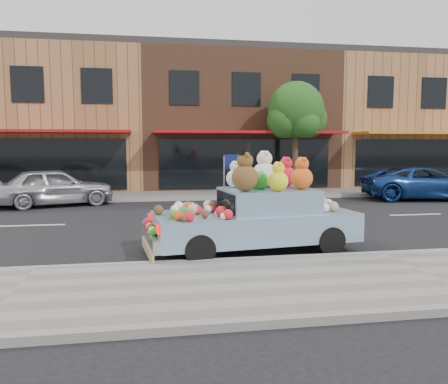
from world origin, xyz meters
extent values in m
plane|color=black|center=(0.00, 0.00, 0.00)|extent=(120.00, 120.00, 0.00)
cube|color=gray|center=(0.00, -6.50, 0.06)|extent=(60.00, 3.00, 0.12)
cube|color=gray|center=(0.00, 6.50, 0.06)|extent=(60.00, 3.00, 0.12)
cube|color=gray|center=(0.00, -5.00, 0.07)|extent=(60.00, 0.12, 0.13)
cube|color=gray|center=(0.00, 5.00, 0.07)|extent=(60.00, 0.12, 0.13)
cube|color=#A66F45|center=(-10.00, 12.00, 3.50)|extent=(10.00, 8.00, 7.00)
cube|color=#332D2B|center=(-10.00, 12.00, 7.15)|extent=(10.00, 8.00, 0.30)
cube|color=black|center=(-10.00, 7.98, 1.40)|extent=(8.50, 0.06, 2.40)
cube|color=#A50F11|center=(-10.00, 7.10, 2.90)|extent=(9.00, 1.80, 0.12)
cube|color=black|center=(-10.00, 7.98, 5.00)|extent=(1.40, 0.06, 1.60)
cube|color=black|center=(-7.00, 7.98, 5.00)|extent=(1.40, 0.06, 1.60)
cube|color=brown|center=(0.00, 12.00, 3.50)|extent=(10.00, 8.00, 7.00)
cube|color=#332D2B|center=(0.00, 12.00, 7.15)|extent=(10.00, 8.00, 0.30)
cube|color=black|center=(0.00, 7.98, 1.40)|extent=(8.50, 0.06, 2.40)
cube|color=#A50F11|center=(0.00, 7.10, 2.90)|extent=(9.00, 1.80, 0.12)
cube|color=black|center=(-3.00, 7.98, 5.00)|extent=(1.40, 0.06, 1.60)
cube|color=black|center=(0.00, 7.98, 5.00)|extent=(1.40, 0.06, 1.60)
cube|color=black|center=(3.00, 7.98, 5.00)|extent=(1.40, 0.06, 1.60)
cube|color=#A66F45|center=(10.00, 12.00, 3.50)|extent=(10.00, 8.00, 7.00)
cube|color=#332D2B|center=(10.00, 12.00, 7.15)|extent=(10.00, 8.00, 0.30)
cube|color=black|center=(10.00, 7.98, 1.40)|extent=(8.50, 0.06, 2.40)
cube|color=#C37A16|center=(10.00, 7.10, 2.90)|extent=(9.00, 1.80, 0.12)
cube|color=black|center=(7.00, 7.98, 5.00)|extent=(1.40, 0.06, 1.60)
cube|color=black|center=(10.00, 7.98, 5.00)|extent=(1.40, 0.06, 1.60)
cylinder|color=#38281C|center=(2.00, 6.50, 1.60)|extent=(0.28, 0.28, 3.20)
sphere|color=#224D16|center=(2.00, 6.50, 3.92)|extent=(2.60, 2.60, 2.60)
sphere|color=#224D16|center=(2.70, 6.80, 3.52)|extent=(1.80, 1.80, 1.80)
sphere|color=#224D16|center=(1.40, 6.30, 3.42)|extent=(1.60, 1.60, 1.60)
sphere|color=#224D16|center=(2.20, 5.90, 3.32)|extent=(1.40, 1.40, 1.40)
sphere|color=#224D16|center=(1.70, 7.10, 3.62)|extent=(1.60, 1.60, 1.60)
imported|color=#ACACB1|center=(-8.22, 4.22, 0.72)|extent=(4.57, 2.94, 1.45)
imported|color=navy|center=(6.80, 3.78, 0.70)|extent=(5.33, 3.13, 1.39)
cylinder|color=black|center=(-0.93, -4.59, 0.30)|extent=(0.62, 0.27, 0.60)
cylinder|color=black|center=(-1.12, -3.04, 0.30)|extent=(0.62, 0.27, 0.60)
cylinder|color=black|center=(-3.71, -4.92, 0.30)|extent=(0.62, 0.27, 0.60)
cylinder|color=black|center=(-3.90, -3.38, 0.30)|extent=(0.62, 0.27, 0.60)
cube|color=#82A6C2|center=(-2.42, -3.98, 0.55)|extent=(4.47, 2.20, 0.60)
cube|color=#82A6C2|center=(-2.12, -3.95, 1.10)|extent=(2.07, 1.72, 0.50)
cube|color=silver|center=(-4.62, -4.25, 0.40)|extent=(0.37, 1.79, 0.26)
cube|color=red|center=(-4.49, -4.92, 0.72)|extent=(0.09, 0.29, 0.16)
cube|color=red|center=(-4.65, -3.57, 0.72)|extent=(0.09, 0.29, 0.16)
cube|color=black|center=(-3.06, -4.06, 1.10)|extent=(0.20, 1.30, 0.40)
sphere|color=brown|center=(-2.72, -4.37, 1.62)|extent=(0.55, 0.55, 0.55)
sphere|color=brown|center=(-2.72, -4.37, 1.97)|extent=(0.34, 0.34, 0.34)
sphere|color=brown|center=(-2.72, -4.49, 2.08)|extent=(0.13, 0.13, 0.13)
sphere|color=brown|center=(-2.72, -4.25, 2.08)|extent=(0.13, 0.13, 0.13)
cylinder|color=black|center=(-2.72, -4.37, 2.12)|extent=(0.32, 0.32, 0.02)
cylinder|color=black|center=(-2.72, -4.37, 2.23)|extent=(0.20, 0.20, 0.22)
sphere|color=beige|center=(-2.11, -3.59, 1.63)|extent=(0.56, 0.56, 0.56)
sphere|color=beige|center=(-2.11, -3.59, 1.99)|extent=(0.35, 0.35, 0.35)
sphere|color=beige|center=(-2.11, -3.71, 2.10)|extent=(0.13, 0.13, 0.13)
sphere|color=beige|center=(-2.11, -3.47, 2.10)|extent=(0.13, 0.13, 0.13)
sphere|color=#E44F15|center=(-1.44, -4.17, 1.59)|extent=(0.47, 0.47, 0.47)
sphere|color=#E44F15|center=(-1.44, -4.17, 1.89)|extent=(0.29, 0.29, 0.29)
sphere|color=#E44F15|center=(-1.44, -4.27, 1.98)|extent=(0.11, 0.11, 0.11)
sphere|color=#E44F15|center=(-1.44, -4.07, 1.98)|extent=(0.11, 0.11, 0.11)
sphere|color=red|center=(-1.57, -3.48, 1.58)|extent=(0.46, 0.46, 0.46)
sphere|color=red|center=(-1.57, -3.48, 1.88)|extent=(0.29, 0.29, 0.29)
sphere|color=red|center=(-1.57, -3.58, 1.97)|extent=(0.11, 0.11, 0.11)
sphere|color=red|center=(-1.57, -3.38, 1.97)|extent=(0.11, 0.11, 0.11)
sphere|color=silver|center=(-2.77, -3.57, 1.55)|extent=(0.41, 0.41, 0.41)
sphere|color=silver|center=(-2.77, -3.57, 1.81)|extent=(0.25, 0.25, 0.25)
sphere|color=silver|center=(-2.77, -3.66, 1.89)|extent=(0.10, 0.10, 0.10)
sphere|color=silver|center=(-2.77, -3.48, 1.89)|extent=(0.10, 0.10, 0.10)
sphere|color=yellow|center=(-2.05, -4.49, 1.56)|extent=(0.41, 0.41, 0.41)
sphere|color=yellow|center=(-2.05, -4.49, 1.82)|extent=(0.26, 0.26, 0.26)
sphere|color=yellow|center=(-2.05, -4.58, 1.90)|extent=(0.10, 0.10, 0.10)
sphere|color=yellow|center=(-2.05, -4.40, 1.90)|extent=(0.10, 0.10, 0.10)
sphere|color=#258424|center=(-2.32, -3.97, 1.53)|extent=(0.40, 0.40, 0.40)
sphere|color=pink|center=(-1.83, -3.86, 1.50)|extent=(0.32, 0.32, 0.32)
sphere|color=red|center=(-3.90, -4.94, 0.95)|extent=(0.20, 0.20, 0.20)
sphere|color=#502E16|center=(-3.95, -4.44, 0.92)|extent=(0.13, 0.13, 0.13)
sphere|color=#C44312|center=(-3.82, -3.62, 0.96)|extent=(0.21, 0.21, 0.21)
sphere|color=#502E16|center=(-3.56, -4.57, 0.93)|extent=(0.16, 0.16, 0.16)
sphere|color=red|center=(-3.23, -4.45, 0.96)|extent=(0.22, 0.22, 0.22)
sphere|color=#7E2A82|center=(-4.02, -4.78, 0.92)|extent=(0.15, 0.15, 0.15)
sphere|color=white|center=(-4.02, -3.57, 0.96)|extent=(0.22, 0.22, 0.22)
sphere|color=#258424|center=(-4.19, -4.51, 0.94)|extent=(0.17, 0.17, 0.17)
sphere|color=white|center=(-4.12, -3.97, 0.95)|extent=(0.19, 0.19, 0.19)
sphere|color=#502E16|center=(-4.47, -4.00, 0.95)|extent=(0.20, 0.20, 0.20)
sphere|color=#502E16|center=(-4.02, -4.37, 0.92)|extent=(0.14, 0.14, 0.14)
sphere|color=white|center=(-3.72, -3.81, 0.93)|extent=(0.15, 0.15, 0.15)
sphere|color=#C44312|center=(-4.11, -4.78, 0.95)|extent=(0.20, 0.20, 0.20)
sphere|color=red|center=(-3.31, -3.84, 0.92)|extent=(0.14, 0.14, 0.14)
sphere|color=#F7E4C4|center=(-3.23, -4.81, 0.92)|extent=(0.14, 0.14, 0.14)
sphere|color=#F7E4C4|center=(-3.41, -3.91, 0.93)|extent=(0.16, 0.16, 0.16)
sphere|color=#502E16|center=(-4.00, -4.96, 0.92)|extent=(0.13, 0.13, 0.13)
sphere|color=white|center=(-3.29, -4.40, 0.92)|extent=(0.13, 0.13, 0.13)
sphere|color=#258424|center=(-3.98, -4.36, 0.96)|extent=(0.21, 0.21, 0.21)
sphere|color=#258424|center=(-3.87, -3.52, 0.94)|extent=(0.19, 0.19, 0.19)
sphere|color=pink|center=(-3.72, -3.41, 0.94)|extent=(0.17, 0.17, 0.17)
sphere|color=#258424|center=(-3.85, -3.48, 0.93)|extent=(0.16, 0.16, 0.16)
sphere|color=red|center=(-3.65, -4.08, 0.94)|extent=(0.17, 0.17, 0.17)
sphere|color=#F7E4C4|center=(-3.36, -3.44, 0.96)|extent=(0.21, 0.21, 0.21)
sphere|color=#258424|center=(-3.67, -4.06, 0.94)|extent=(0.17, 0.17, 0.17)
sphere|color=#F7E4C4|center=(-3.19, -4.31, 0.95)|extent=(0.19, 0.19, 0.19)
sphere|color=#A17F58|center=(-3.66, -3.63, 0.93)|extent=(0.16, 0.16, 0.16)
sphere|color=red|center=(-3.15, -4.81, 0.95)|extent=(0.20, 0.20, 0.20)
sphere|color=#502E16|center=(-3.27, -3.60, 0.96)|extent=(0.21, 0.21, 0.21)
sphere|color=#D8A88C|center=(-3.76, -4.09, 0.97)|extent=(0.22, 0.22, 0.22)
sphere|color=#7E2A82|center=(-4.71, -3.47, 0.62)|extent=(0.18, 0.18, 0.18)
sphere|color=white|center=(-4.59, -4.48, 0.60)|extent=(0.14, 0.14, 0.14)
sphere|color=#258424|center=(-4.58, -4.57, 0.60)|extent=(0.15, 0.15, 0.15)
sphere|color=#EFF51B|center=(-4.60, -4.40, 0.61)|extent=(0.15, 0.15, 0.15)
sphere|color=#502E16|center=(-4.62, -4.26, 0.62)|extent=(0.18, 0.18, 0.18)
sphere|color=white|center=(-4.69, -3.66, 0.59)|extent=(0.12, 0.12, 0.12)
sphere|color=#EFF51B|center=(-4.63, -4.18, 0.59)|extent=(0.12, 0.12, 0.12)
sphere|color=pink|center=(-4.65, -3.99, 0.61)|extent=(0.16, 0.16, 0.16)
sphere|color=#EFF51B|center=(-4.64, -4.11, 0.60)|extent=(0.15, 0.15, 0.15)
sphere|color=red|center=(-4.68, -3.72, 0.62)|extent=(0.18, 0.18, 0.18)
sphere|color=white|center=(-0.94, -4.24, 0.95)|extent=(0.21, 0.21, 0.21)
sphere|color=#258424|center=(-0.66, -3.81, 0.93)|extent=(0.17, 0.17, 0.17)
sphere|color=#F7E4C4|center=(-0.64, -3.72, 0.96)|extent=(0.22, 0.22, 0.22)
sphere|color=red|center=(-1.07, -3.32, 0.93)|extent=(0.17, 0.17, 0.17)
sphere|color=pink|center=(-0.63, -3.35, 0.97)|extent=(0.23, 0.23, 0.23)
sphere|color=#A17F58|center=(-0.71, -4.18, 0.96)|extent=(0.22, 0.22, 0.22)
sphere|color=pink|center=(-1.07, -4.27, 0.96)|extent=(0.22, 0.22, 0.22)
cylinder|color=#997A54|center=(-4.60, -5.10, 0.17)|extent=(0.06, 0.06, 0.17)
sphere|color=#997A54|center=(-4.60, -5.10, 0.26)|extent=(0.07, 0.07, 0.07)
cylinder|color=#997A54|center=(-4.61, -4.99, 0.17)|extent=(0.06, 0.06, 0.17)
sphere|color=#997A54|center=(-4.61, -4.99, 0.26)|extent=(0.07, 0.07, 0.07)
cylinder|color=#997A54|center=(-4.62, -4.88, 0.17)|extent=(0.06, 0.06, 0.17)
sphere|color=#997A54|center=(-4.62, -4.88, 0.26)|extent=(0.07, 0.07, 0.07)
cylinder|color=#997A54|center=(-4.64, -4.76, 0.17)|extent=(0.06, 0.06, 0.17)
sphere|color=#997A54|center=(-4.64, -4.76, 0.26)|extent=(0.07, 0.07, 0.07)
cylinder|color=#997A54|center=(-4.65, -4.65, 0.17)|extent=(0.06, 0.06, 0.17)
sphere|color=#997A54|center=(-4.65, -4.65, 0.26)|extent=(0.07, 0.07, 0.07)
cylinder|color=#997A54|center=(-4.67, -4.54, 0.17)|extent=(0.06, 0.06, 0.17)
sphere|color=#997A54|center=(-4.67, -4.54, 0.26)|extent=(0.07, 0.07, 0.07)
cylinder|color=#997A54|center=(-4.68, -4.43, 0.17)|extent=(0.06, 0.06, 0.17)
sphere|color=#997A54|center=(-4.68, -4.43, 0.26)|extent=(0.07, 0.07, 0.07)
cylinder|color=#997A54|center=(-4.69, -4.31, 0.17)|extent=(0.06, 0.06, 0.17)
sphere|color=#997A54|center=(-4.69, -4.31, 0.26)|extent=(0.07, 0.07, 0.07)
cylinder|color=#997A54|center=(-4.71, -4.20, 0.17)|extent=(0.06, 0.06, 0.17)
sphere|color=#997A54|center=(-4.71, -4.20, 0.26)|extent=(0.07, 0.07, 0.07)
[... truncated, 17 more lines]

